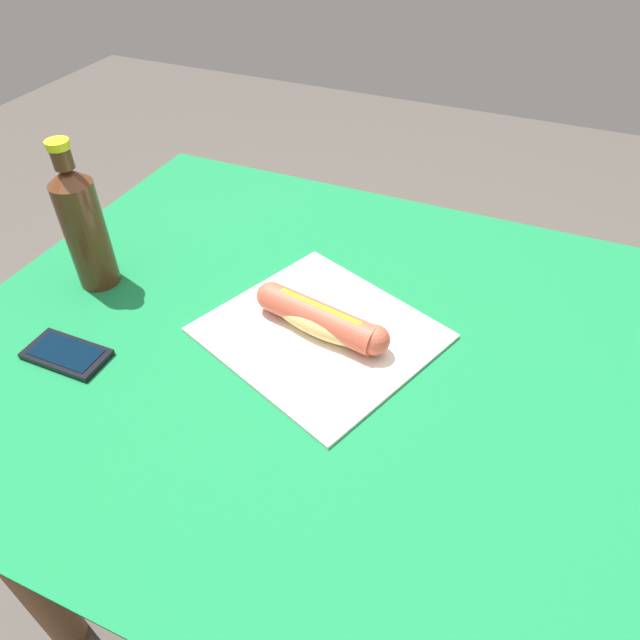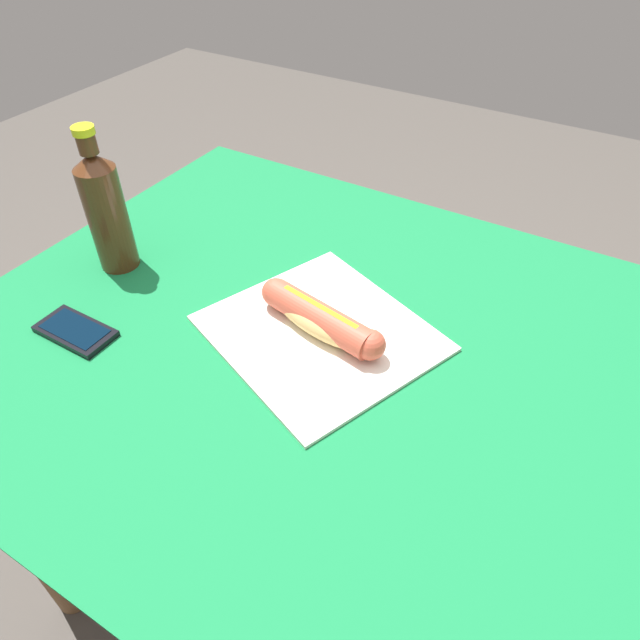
% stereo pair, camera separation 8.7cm
% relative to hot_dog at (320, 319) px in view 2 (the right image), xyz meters
% --- Properties ---
extents(ground_plane, '(6.00, 6.00, 0.00)m').
position_rel_hot_dog_xyz_m(ground_plane, '(-0.01, 0.01, -0.80)').
color(ground_plane, '#47423D').
rests_on(ground_plane, ground).
extents(dining_table, '(1.13, 0.93, 0.76)m').
position_rel_hot_dog_xyz_m(dining_table, '(-0.01, 0.01, -0.17)').
color(dining_table, brown).
rests_on(dining_table, ground).
extents(paper_wrapper, '(0.40, 0.39, 0.01)m').
position_rel_hot_dog_xyz_m(paper_wrapper, '(-0.00, -0.00, -0.03)').
color(paper_wrapper, silver).
rests_on(paper_wrapper, dining_table).
extents(hot_dog, '(0.23, 0.09, 0.05)m').
position_rel_hot_dog_xyz_m(hot_dog, '(0.00, 0.00, 0.00)').
color(hot_dog, '#DBB26B').
rests_on(hot_dog, paper_wrapper).
extents(cell_phone, '(0.13, 0.06, 0.01)m').
position_rel_hot_dog_xyz_m(cell_phone, '(0.33, 0.19, -0.03)').
color(cell_phone, black).
rests_on(cell_phone, dining_table).
extents(soda_bottle, '(0.07, 0.07, 0.26)m').
position_rel_hot_dog_xyz_m(soda_bottle, '(0.40, 0.02, 0.08)').
color(soda_bottle, '#4C2814').
rests_on(soda_bottle, dining_table).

